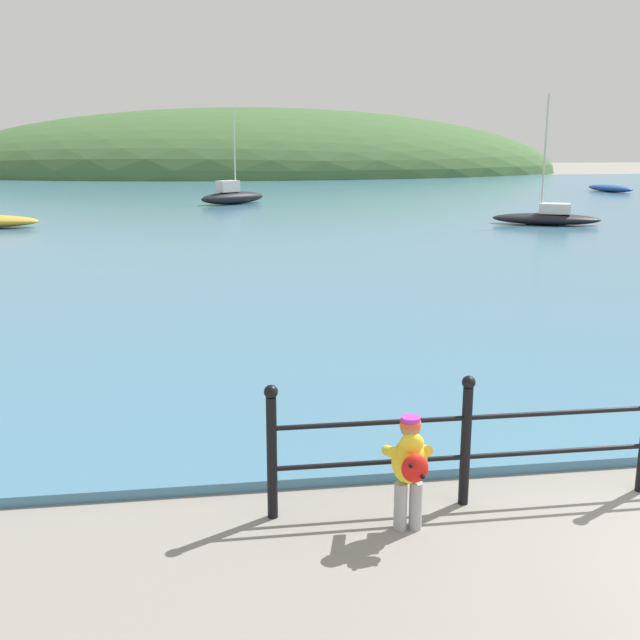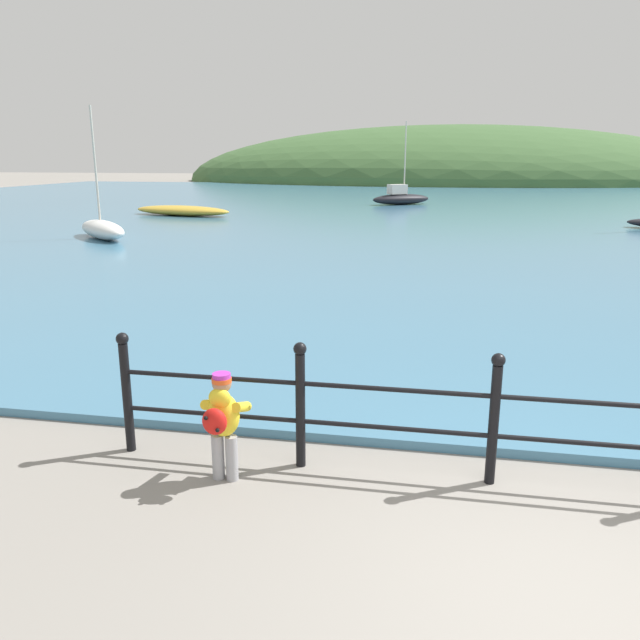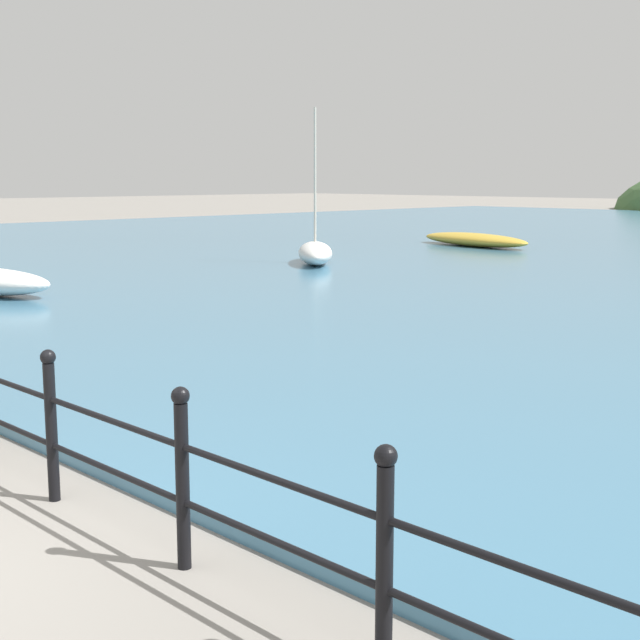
# 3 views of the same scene
# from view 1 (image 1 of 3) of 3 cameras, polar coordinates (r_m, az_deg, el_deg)

# --- Properties ---
(water) EXTENTS (80.00, 60.00, 0.10)m
(water) POSITION_cam_1_polar(r_m,az_deg,el_deg) (36.82, -1.55, 8.65)
(water) COLOR teal
(water) RESTS_ON ground
(far_hillside) EXTENTS (61.69, 33.93, 12.58)m
(far_hillside) POSITION_cam_1_polar(r_m,az_deg,el_deg) (76.18, -5.17, 11.10)
(far_hillside) COLOR #3D6033
(far_hillside) RESTS_ON ground
(child_in_coat) EXTENTS (0.39, 0.53, 1.00)m
(child_in_coat) POSITION_cam_1_polar(r_m,az_deg,el_deg) (6.31, 6.86, -10.78)
(child_in_coat) COLOR #99999E
(child_in_coat) RESTS_ON ground
(boat_far_left) EXTENTS (4.11, 2.72, 4.73)m
(boat_far_left) POSITION_cam_1_polar(r_m,az_deg,el_deg) (29.57, 16.90, 7.51)
(boat_far_left) COLOR black
(boat_far_left) RESTS_ON water
(boat_green_fishing) EXTENTS (1.96, 3.69, 0.42)m
(boat_green_fishing) POSITION_cam_1_polar(r_m,az_deg,el_deg) (49.85, 21.24, 9.34)
(boat_green_fishing) COLOR #1E4793
(boat_green_fishing) RESTS_ON water
(boat_far_right) EXTENTS (3.68, 3.02, 4.63)m
(boat_far_right) POSITION_cam_1_polar(r_m,az_deg,el_deg) (37.80, -6.71, 9.36)
(boat_far_right) COLOR black
(boat_far_right) RESTS_ON water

